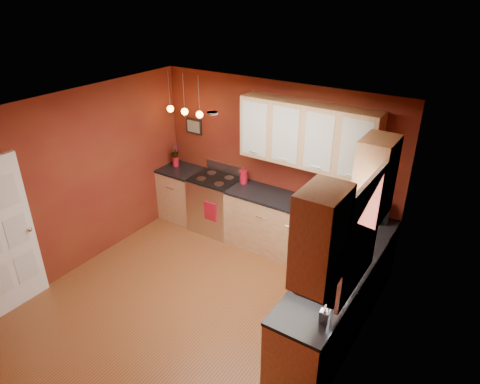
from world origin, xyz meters
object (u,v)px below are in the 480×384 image
Objects in this scene: red_canister at (244,177)px; coffee_maker at (381,213)px; gas_range at (216,204)px; soap_pump at (325,314)px; sink at (328,286)px.

red_canister is 0.74× the size of coffee_maker.
red_canister is at bearing 169.37° from coffee_maker.
soap_pump is at bearing -36.16° from gas_range.
coffee_maker is 2.17m from soap_pump.
soap_pump is (2.81, -2.05, 0.56)m from gas_range.
red_canister reaches higher than gas_range.
gas_range is 3.52m from soap_pump.
soap_pump is at bearing -71.47° from sink.
sink is at bearing -29.78° from gas_range.
gas_range is at bearing 172.30° from coffee_maker.
sink reaches higher than soap_pump.
gas_range is 3.82× the size of coffee_maker.
coffee_maker is (2.21, -0.02, 0.03)m from red_canister.
gas_range is 1.59× the size of sink.
coffee_maker reaches higher than red_canister.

